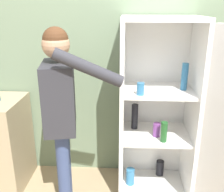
{
  "coord_description": "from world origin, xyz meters",
  "views": [
    {
      "loc": [
        0.02,
        -1.62,
        1.77
      ],
      "look_at": [
        -0.11,
        0.65,
        0.98
      ],
      "focal_mm": 42.0,
      "sensor_mm": 36.0,
      "label": 1
    }
  ],
  "objects": [
    {
      "name": "refrigerator",
      "position": [
        0.44,
        0.56,
        0.84
      ],
      "size": [
        1.05,
        1.16,
        1.69
      ],
      "color": "white",
      "rests_on": "ground_plane"
    },
    {
      "name": "wall_back",
      "position": [
        0.0,
        0.98,
        1.27
      ],
      "size": [
        7.0,
        0.06,
        2.55
      ],
      "color": "gray",
      "rests_on": "ground_plane"
    },
    {
      "name": "person",
      "position": [
        -0.51,
        0.38,
        1.02
      ],
      "size": [
        0.7,
        0.58,
        1.62
      ],
      "color": "#384770",
      "rests_on": "ground_plane"
    }
  ]
}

